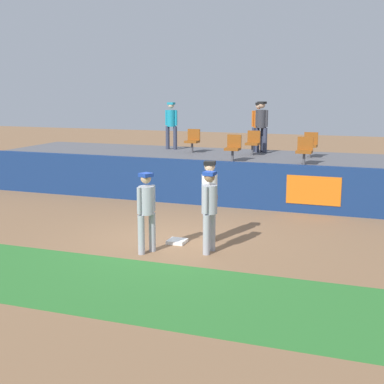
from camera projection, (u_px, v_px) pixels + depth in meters
ground_plane at (172, 242)px, 12.30m from camera, size 60.00×60.00×0.00m
grass_foreground_strip at (113, 284)px, 9.64m from camera, size 18.00×2.80×0.01m
first_base at (177, 241)px, 12.21m from camera, size 0.40×0.40×0.08m
player_fielder_home at (210, 196)px, 12.16m from camera, size 0.41×0.60×1.86m
player_runner_visitor at (146, 207)px, 11.32m from camera, size 0.43×0.45×1.73m
player_coach_visitor at (209, 206)px, 11.32m from camera, size 0.36×0.49×1.75m
field_wall at (223, 184)px, 15.89m from camera, size 18.00×0.26×1.34m
bleacher_platform at (245, 174)px, 18.29m from camera, size 18.00×4.80×1.16m
seat_back_right at (310, 143)px, 18.01m from camera, size 0.46×0.44×0.84m
seat_back_left at (193, 139)px, 19.41m from camera, size 0.46×0.44×0.84m
seat_front_right at (305, 149)px, 16.33m from camera, size 0.47×0.44×0.84m
seat_front_center at (233, 146)px, 17.08m from camera, size 0.46×0.44×0.84m
seat_back_center at (253, 142)px, 18.67m from camera, size 0.45×0.44×0.84m
spectator_hooded at (258, 123)px, 19.51m from camera, size 0.48×0.42×1.78m
spectator_capped at (171, 122)px, 20.32m from camera, size 0.49×0.35×1.77m
spectator_casual at (262, 123)px, 19.24m from camera, size 0.49×0.45×1.83m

